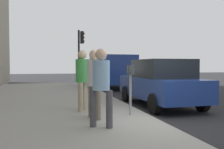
# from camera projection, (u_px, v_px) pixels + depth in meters

# --- Properties ---
(ground_plane) EXTENTS (80.00, 80.00, 0.00)m
(ground_plane) POSITION_uv_depth(u_px,v_px,m) (157.00, 124.00, 6.53)
(ground_plane) COLOR #232326
(ground_plane) RESTS_ON ground
(sidewalk_slab) EXTENTS (28.00, 6.00, 0.15)m
(sidewalk_slab) POSITION_uv_depth(u_px,v_px,m) (38.00, 129.00, 5.78)
(sidewalk_slab) COLOR gray
(sidewalk_slab) RESTS_ON ground_plane
(parking_meter) EXTENTS (0.36, 0.12, 1.41)m
(parking_meter) POSITION_uv_depth(u_px,v_px,m) (130.00, 79.00, 6.95)
(parking_meter) COLOR gray
(parking_meter) RESTS_ON sidewalk_slab
(pedestrian_at_meter) EXTENTS (0.53, 0.40, 1.82)m
(pedestrian_at_meter) POSITION_uv_depth(u_px,v_px,m) (94.00, 78.00, 6.50)
(pedestrian_at_meter) COLOR #726656
(pedestrian_at_meter) RESTS_ON sidewalk_slab
(pedestrian_bystander) EXTENTS (0.39, 0.48, 1.78)m
(pedestrian_bystander) POSITION_uv_depth(u_px,v_px,m) (101.00, 81.00, 5.56)
(pedestrian_bystander) COLOR #47474C
(pedestrian_bystander) RESTS_ON sidewalk_slab
(parking_officer) EXTENTS (0.52, 0.41, 1.86)m
(parking_officer) POSITION_uv_depth(u_px,v_px,m) (82.00, 75.00, 7.58)
(parking_officer) COLOR tan
(parking_officer) RESTS_ON sidewalk_slab
(parked_sedan_near) EXTENTS (4.42, 2.00, 1.77)m
(parked_sedan_near) POSITION_uv_depth(u_px,v_px,m) (160.00, 83.00, 9.38)
(parked_sedan_near) COLOR navy
(parked_sedan_near) RESTS_ON ground_plane
(parked_van_far) EXTENTS (5.25, 2.22, 2.18)m
(parked_van_far) POSITION_uv_depth(u_px,v_px,m) (111.00, 70.00, 16.86)
(parked_van_far) COLOR navy
(parked_van_far) RESTS_ON ground_plane
(traffic_signal) EXTENTS (0.24, 0.44, 3.60)m
(traffic_signal) POSITION_uv_depth(u_px,v_px,m) (80.00, 49.00, 15.53)
(traffic_signal) COLOR black
(traffic_signal) RESTS_ON sidewalk_slab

